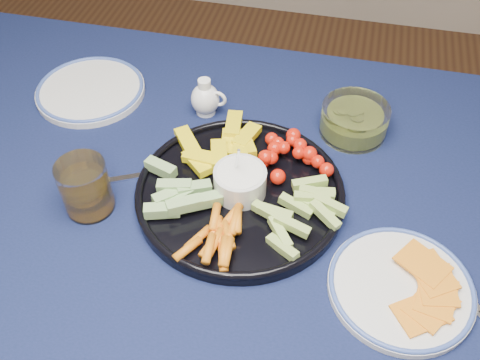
% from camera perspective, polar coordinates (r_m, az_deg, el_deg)
% --- Properties ---
extents(dining_table, '(1.67, 1.07, 0.75)m').
position_cam_1_polar(dining_table, '(0.99, -5.36, -7.15)').
color(dining_table, '#502D1A').
rests_on(dining_table, ground).
extents(crudite_platter, '(0.36, 0.36, 0.12)m').
position_cam_1_polar(crudite_platter, '(0.92, -0.16, -1.04)').
color(crudite_platter, black).
rests_on(crudite_platter, dining_table).
extents(creamer_pitcher, '(0.07, 0.06, 0.08)m').
position_cam_1_polar(creamer_pitcher, '(1.09, -3.68, 8.64)').
color(creamer_pitcher, white).
rests_on(creamer_pitcher, dining_table).
extents(pickle_bowl, '(0.13, 0.13, 0.06)m').
position_cam_1_polar(pickle_bowl, '(1.07, 12.06, 6.17)').
color(pickle_bowl, white).
rests_on(pickle_bowl, dining_table).
extents(cheese_plate, '(0.22, 0.22, 0.03)m').
position_cam_1_polar(cheese_plate, '(0.86, 16.83, -10.77)').
color(cheese_plate, silver).
rests_on(cheese_plate, dining_table).
extents(juice_tumbler, '(0.08, 0.08, 0.10)m').
position_cam_1_polar(juice_tumbler, '(0.93, -16.09, -1.00)').
color(juice_tumbler, white).
rests_on(juice_tumbler, dining_table).
extents(fork_left, '(0.18, 0.10, 0.00)m').
position_cam_1_polar(fork_left, '(0.99, -11.36, 0.32)').
color(fork_left, silver).
rests_on(fork_left, dining_table).
extents(fork_right, '(0.11, 0.12, 0.00)m').
position_cam_1_polar(fork_right, '(0.89, 22.92, -11.18)').
color(fork_right, silver).
rests_on(fork_right, dining_table).
extents(side_plate_extra, '(0.23, 0.23, 0.02)m').
position_cam_1_polar(side_plate_extra, '(1.19, -15.66, 9.24)').
color(side_plate_extra, silver).
rests_on(side_plate_extra, dining_table).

